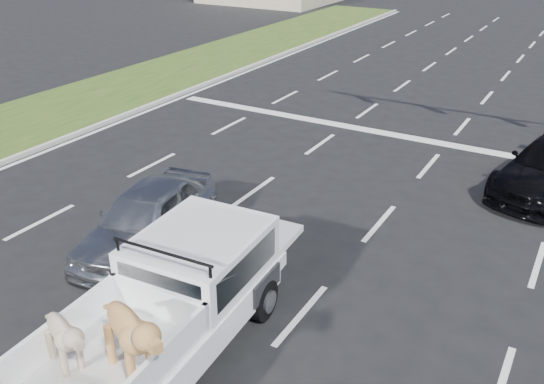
{
  "coord_description": "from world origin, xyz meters",
  "views": [
    {
      "loc": [
        5.56,
        -7.6,
        6.59
      ],
      "look_at": [
        -0.03,
        2.0,
        1.23
      ],
      "focal_mm": 38.0,
      "sensor_mm": 36.0,
      "label": 1
    }
  ],
  "objects": [
    {
      "name": "ground",
      "position": [
        0.0,
        0.0,
        0.0
      ],
      "size": [
        160.0,
        160.0,
        0.0
      ],
      "primitive_type": "plane",
      "color": "black",
      "rests_on": "ground"
    },
    {
      "name": "road_markings",
      "position": [
        0.0,
        6.56,
        0.01
      ],
      "size": [
        17.75,
        60.0,
        0.01
      ],
      "color": "silver",
      "rests_on": "ground"
    },
    {
      "name": "grass_median_left",
      "position": [
        -11.5,
        6.0,
        0.05
      ],
      "size": [
        5.0,
        60.0,
        0.1
      ],
      "primitive_type": "cube",
      "color": "#274214",
      "rests_on": "ground"
    },
    {
      "name": "curb_left",
      "position": [
        -9.05,
        6.0,
        0.07
      ],
      "size": [
        0.15,
        60.0,
        0.14
      ],
      "primitive_type": "cube",
      "color": "#AAA49C",
      "rests_on": "ground"
    },
    {
      "name": "pickup_truck",
      "position": [
        0.4,
        -2.1,
        0.96
      ],
      "size": [
        2.41,
        5.51,
        2.02
      ],
      "rotation": [
        0.0,
        0.0,
        0.07
      ],
      "color": "black",
      "rests_on": "ground"
    },
    {
      "name": "silver_sedan",
      "position": [
        -2.26,
        0.48,
        0.71
      ],
      "size": [
        2.41,
        4.4,
        1.42
      ],
      "primitive_type": "imported",
      "rotation": [
        0.0,
        0.0,
        0.19
      ],
      "color": "#ACAEB3",
      "rests_on": "ground"
    }
  ]
}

